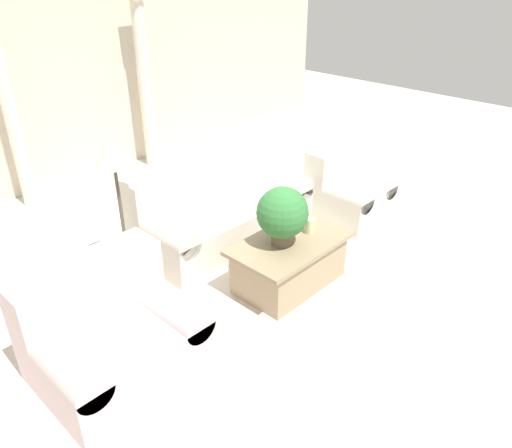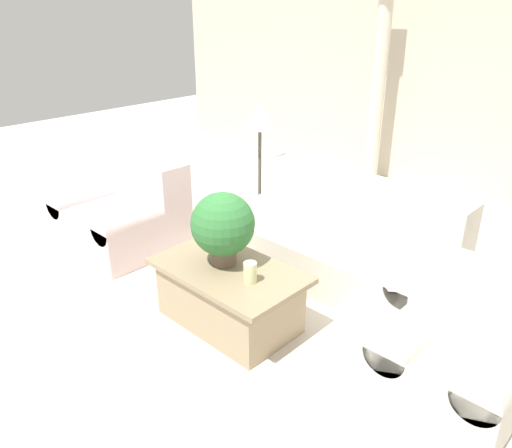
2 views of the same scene
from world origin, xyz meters
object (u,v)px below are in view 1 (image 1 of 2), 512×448
Objects in this scene: sofa_long at (219,208)px; loveseat at (111,332)px; coffee_table at (289,262)px; floor_lamp at (114,163)px; potted_plant at (282,214)px; armchair at (347,190)px.

loveseat is at bearing -154.37° from sofa_long.
loveseat is at bearing 172.02° from coffee_table.
sofa_long is 1.42m from floor_lamp.
armchair is at bearing 13.77° from potted_plant.
sofa_long is 3.58× the size of potted_plant.
sofa_long is 1.44× the size of floor_lamp.
coffee_table is 0.83× the size of floor_lamp.
armchair is (1.68, 0.41, -0.45)m from potted_plant.
coffee_table is at bearing -99.21° from sofa_long.
potted_plant is 1.79m from armchair.
armchair is at bearing -19.58° from floor_lamp.
loveseat is 1.38× the size of armchair.
sofa_long reaches higher than armchair.
potted_plant is at bearing 158.34° from coffee_table.
floor_lamp reaches higher than sofa_long.
armchair is at bearing 15.62° from coffee_table.
loveseat is 1.00× the size of coffee_table.
floor_lamp is at bearing 123.26° from potted_plant.
potted_plant reaches higher than sofa_long.
floor_lamp is 2.82m from armchair.
potted_plant is at bearing -7.26° from loveseat.
floor_lamp is at bearing 125.10° from coffee_table.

